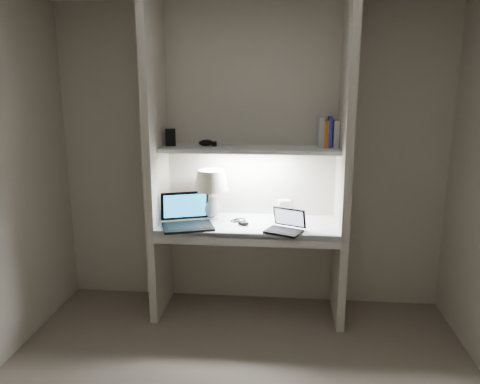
# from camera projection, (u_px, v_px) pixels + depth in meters

# --- Properties ---
(back_wall) EXTENTS (3.20, 0.01, 2.50)m
(back_wall) POSITION_uv_depth(u_px,v_px,m) (251.00, 158.00, 3.89)
(back_wall) COLOR beige
(back_wall) RESTS_ON floor
(alcove_panel_left) EXTENTS (0.06, 0.55, 2.50)m
(alcove_panel_left) POSITION_uv_depth(u_px,v_px,m) (157.00, 162.00, 3.69)
(alcove_panel_left) COLOR beige
(alcove_panel_left) RESTS_ON floor
(alcove_panel_right) EXTENTS (0.06, 0.55, 2.50)m
(alcove_panel_right) POSITION_uv_depth(u_px,v_px,m) (344.00, 165.00, 3.56)
(alcove_panel_right) COLOR beige
(alcove_panel_right) RESTS_ON floor
(desk) EXTENTS (1.40, 0.55, 0.04)m
(desk) POSITION_uv_depth(u_px,v_px,m) (248.00, 225.00, 3.74)
(desk) COLOR white
(desk) RESTS_ON alcove_panel_left
(desk_apron) EXTENTS (1.46, 0.03, 0.10)m
(desk_apron) POSITION_uv_depth(u_px,v_px,m) (246.00, 239.00, 3.50)
(desk_apron) COLOR silver
(desk_apron) RESTS_ON desk
(shelf) EXTENTS (1.40, 0.36, 0.03)m
(shelf) POSITION_uv_depth(u_px,v_px,m) (250.00, 149.00, 3.70)
(shelf) COLOR silver
(shelf) RESTS_ON back_wall
(strip_light) EXTENTS (0.60, 0.04, 0.02)m
(strip_light) POSITION_uv_depth(u_px,v_px,m) (250.00, 152.00, 3.70)
(strip_light) COLOR white
(strip_light) RESTS_ON shelf
(table_lamp) EXTENTS (0.28, 0.28, 0.41)m
(table_lamp) POSITION_uv_depth(u_px,v_px,m) (211.00, 186.00, 3.78)
(table_lamp) COLOR white
(table_lamp) RESTS_ON desk
(laptop_main) EXTENTS (0.47, 0.43, 0.26)m
(laptop_main) POSITION_uv_depth(u_px,v_px,m) (187.00, 219.00, 3.65)
(laptop_main) COLOR black
(laptop_main) RESTS_ON desk
(laptop_netbook) EXTENTS (0.33, 0.31, 0.17)m
(laptop_netbook) POSITION_uv_depth(u_px,v_px,m) (286.00, 226.00, 3.52)
(laptop_netbook) COLOR black
(laptop_netbook) RESTS_ON desk
(speaker) EXTENTS (0.12, 0.10, 0.14)m
(speaker) POSITION_uv_depth(u_px,v_px,m) (284.00, 208.00, 3.91)
(speaker) COLOR silver
(speaker) RESTS_ON desk
(mouse) EXTENTS (0.11, 0.08, 0.03)m
(mouse) POSITION_uv_depth(u_px,v_px,m) (243.00, 223.00, 3.67)
(mouse) COLOR black
(mouse) RESTS_ON desk
(cable_coil) EXTENTS (0.12, 0.12, 0.01)m
(cable_coil) POSITION_uv_depth(u_px,v_px,m) (239.00, 220.00, 3.80)
(cable_coil) COLOR black
(cable_coil) RESTS_ON desk
(sticky_note) EXTENTS (0.08, 0.08, 0.00)m
(sticky_note) POSITION_uv_depth(u_px,v_px,m) (172.00, 222.00, 3.75)
(sticky_note) COLOR gold
(sticky_note) RESTS_ON desk
(book_row) EXTENTS (0.22, 0.16, 0.24)m
(book_row) POSITION_uv_depth(u_px,v_px,m) (332.00, 133.00, 3.69)
(book_row) COLOR silver
(book_row) RESTS_ON shelf
(shelf_box) EXTENTS (0.09, 0.07, 0.14)m
(shelf_box) POSITION_uv_depth(u_px,v_px,m) (171.00, 137.00, 3.76)
(shelf_box) COLOR black
(shelf_box) RESTS_ON shelf
(shelf_gadget) EXTENTS (0.15, 0.13, 0.05)m
(shelf_gadget) POSITION_uv_depth(u_px,v_px,m) (206.00, 143.00, 3.75)
(shelf_gadget) COLOR black
(shelf_gadget) RESTS_ON shelf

